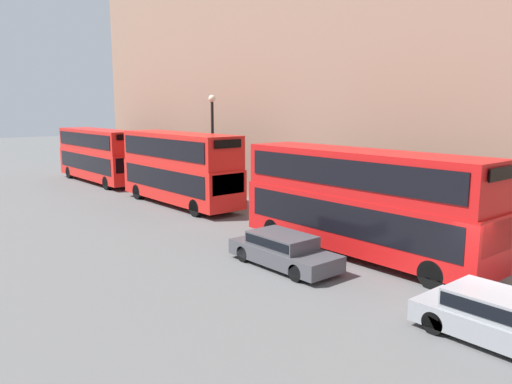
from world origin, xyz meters
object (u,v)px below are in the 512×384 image
at_px(bus_second_in_queue, 179,166).
at_px(car_hatchback, 283,249).
at_px(car_dark_sedan, 497,316).
at_px(bus_leading, 360,198).
at_px(bus_third_in_queue, 99,153).

height_order(bus_second_in_queue, car_hatchback, bus_second_in_queue).
relative_size(bus_second_in_queue, car_dark_sedan, 2.43).
relative_size(bus_leading, bus_second_in_queue, 1.11).
distance_m(bus_leading, car_dark_sedan, 8.18).
bearing_deg(bus_second_in_queue, car_dark_sedan, -99.06).
distance_m(car_dark_sedan, car_hatchback, 8.20).
bearing_deg(bus_second_in_queue, bus_leading, -90.00).
relative_size(car_dark_sedan, car_hatchback, 0.90).
height_order(bus_third_in_queue, car_dark_sedan, bus_third_in_queue).
distance_m(bus_second_in_queue, car_hatchback, 13.67).
bearing_deg(car_hatchback, bus_third_in_queue, 82.40).
bearing_deg(bus_second_in_queue, bus_third_in_queue, 90.00).
xyz_separation_m(bus_second_in_queue, bus_third_in_queue, (0.00, 12.36, -0.11)).
xyz_separation_m(bus_third_in_queue, car_dark_sedan, (-3.40, -33.68, -1.65)).
bearing_deg(bus_third_in_queue, car_hatchback, -97.60).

